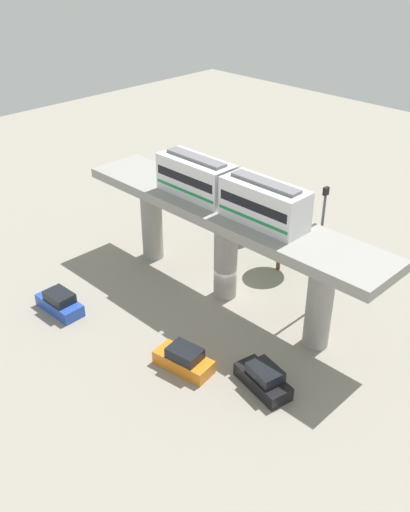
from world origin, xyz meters
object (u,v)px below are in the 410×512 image
at_px(parked_car_black, 263,379).
at_px(parked_car_blue, 60,303).
at_px(train, 229,190).
at_px(signal_post, 320,246).
at_px(tree_near_viaduct, 244,210).
at_px(parked_car_orange, 184,360).
at_px(tree_mid_lot, 280,233).

bearing_deg(parked_car_black, parked_car_blue, -62.64).
bearing_deg(train, signal_post, 118.36).
height_order(parked_car_black, signal_post, signal_post).
distance_m(train, tree_near_viaduct, 12.53).
bearing_deg(signal_post, train, -61.64).
bearing_deg(parked_car_blue, train, 142.30).
bearing_deg(parked_car_black, parked_car_orange, -52.94).
distance_m(tree_mid_lot, signal_post, 6.89).
relative_size(parked_car_orange, parked_car_blue, 1.04).
xyz_separation_m(tree_near_viaduct, signal_post, (5.42, 12.23, 2.93)).
xyz_separation_m(parked_car_black, parked_car_blue, (4.66, -17.12, 0.00)).
bearing_deg(parked_car_orange, signal_post, 161.12).
height_order(tree_near_viaduct, signal_post, signal_post).
relative_size(tree_near_viaduct, tree_mid_lot, 0.84).
relative_size(train, parked_car_orange, 3.06).
relative_size(parked_car_orange, tree_near_viaduct, 0.97).
xyz_separation_m(train, signal_post, (-3.40, 6.30, -3.71)).
relative_size(tree_near_viaduct, signal_post, 0.43).
bearing_deg(tree_near_viaduct, train, 33.92).
bearing_deg(parked_car_orange, parked_car_black, 106.37).
height_order(train, signal_post, train).
xyz_separation_m(train, tree_near_viaduct, (-8.82, -5.93, -6.64)).
relative_size(parked_car_black, signal_post, 0.42).
bearing_deg(tree_mid_lot, train, -3.94).
bearing_deg(parked_car_blue, tree_near_viaduct, 172.42).
distance_m(parked_car_black, signal_post, 11.33).
relative_size(train, parked_car_black, 3.02).
xyz_separation_m(parked_car_black, tree_mid_lot, (-12.58, -8.81, 2.92)).
bearing_deg(tree_mid_lot, parked_car_orange, 13.76).
relative_size(parked_car_blue, tree_near_viaduct, 0.94).
relative_size(parked_car_blue, signal_post, 0.40).
height_order(tree_mid_lot, signal_post, signal_post).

